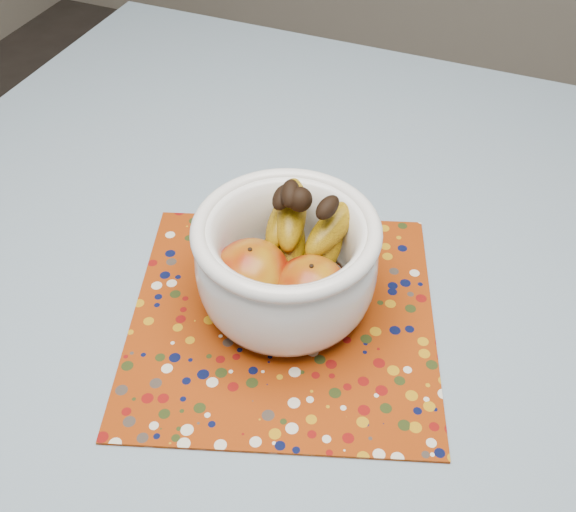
% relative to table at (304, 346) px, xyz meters
% --- Properties ---
extents(table, '(1.20, 1.20, 0.75)m').
position_rel_table_xyz_m(table, '(0.00, 0.00, 0.00)').
color(table, brown).
rests_on(table, ground).
extents(tablecloth, '(1.32, 1.32, 0.01)m').
position_rel_table_xyz_m(tablecloth, '(0.00, 0.00, 0.08)').
color(tablecloth, slate).
rests_on(tablecloth, table).
extents(placemat, '(0.46, 0.46, 0.00)m').
position_rel_table_xyz_m(placemat, '(-0.02, -0.03, 0.09)').
color(placemat, '#832C07').
rests_on(placemat, tablecloth).
extents(fruit_bowl, '(0.21, 0.21, 0.16)m').
position_rel_table_xyz_m(fruit_bowl, '(-0.02, -0.01, 0.16)').
color(fruit_bowl, white).
rests_on(fruit_bowl, placemat).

